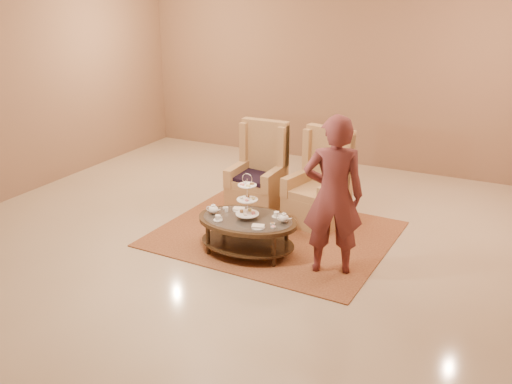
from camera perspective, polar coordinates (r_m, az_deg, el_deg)
The scene contains 9 objects.
ground at distance 7.31m, azimuth -1.36°, elevation -5.34°, with size 8.00×8.00×0.00m, color #C0AC8E.
ceiling at distance 7.31m, azimuth -1.36°, elevation -5.34°, with size 8.00×8.00×0.02m, color white.
wall_back at distance 10.39m, azimuth 9.21°, elevation 12.23°, with size 8.00×0.04×3.50m, color #8E684D.
wall_left at distance 9.30m, azimuth -24.14°, elevation 9.81°, with size 0.04×8.00×3.50m, color #8E684D.
rug at distance 7.62m, azimuth 1.88°, elevation -4.19°, with size 3.03×2.56×0.02m.
tea_table at distance 6.96m, azimuth -0.86°, elevation -3.31°, with size 1.31×0.95×1.04m.
armchair_left at distance 8.29m, azimuth 0.32°, elevation 1.12°, with size 0.71×0.74×1.30m.
armchair_right at distance 7.90m, azimuth 6.44°, elevation 0.00°, with size 0.85×0.87×1.31m.
person at distance 6.38m, azimuth 7.73°, elevation -0.41°, with size 0.80×0.67×1.86m.
Camera 1 is at (3.12, -5.81, 3.17)m, focal length 40.00 mm.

